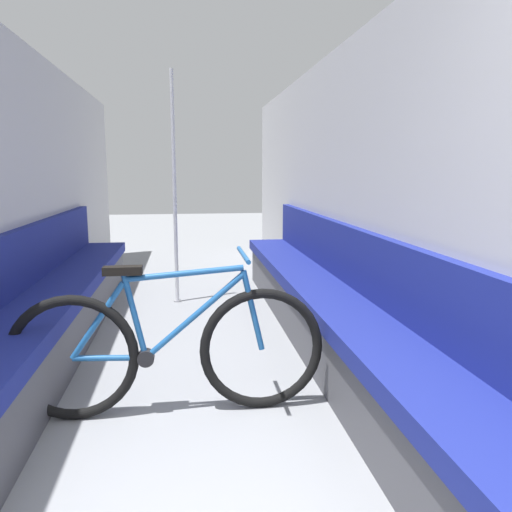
# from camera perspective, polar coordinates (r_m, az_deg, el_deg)

# --- Properties ---
(wall_right) EXTENTS (0.10, 9.18, 2.29)m
(wall_right) POSITION_cam_1_polar(r_m,az_deg,el_deg) (3.66, 12.48, 6.81)
(wall_right) COLOR #B2B2B7
(wall_right) RESTS_ON ground
(bench_seat_row_left) EXTENTS (0.48, 5.16, 0.92)m
(bench_seat_row_left) POSITION_cam_1_polar(r_m,az_deg,el_deg) (3.61, -23.56, -7.31)
(bench_seat_row_left) COLOR #4C4C51
(bench_seat_row_left) RESTS_ON ground
(bench_seat_row_right) EXTENTS (0.48, 5.16, 0.92)m
(bench_seat_row_right) POSITION_cam_1_polar(r_m,az_deg,el_deg) (3.62, 8.64, -6.54)
(bench_seat_row_right) COLOR #4C4C51
(bench_seat_row_right) RESTS_ON ground
(bicycle) EXTENTS (1.70, 0.46, 0.89)m
(bicycle) POSITION_cam_1_polar(r_m,az_deg,el_deg) (2.78, -9.90, -10.52)
(bicycle) COLOR black
(bicycle) RESTS_ON ground
(grab_pole_near) EXTENTS (0.08, 0.08, 2.27)m
(grab_pole_near) POSITION_cam_1_polar(r_m,az_deg,el_deg) (5.00, -9.29, 7.21)
(grab_pole_near) COLOR gray
(grab_pole_near) RESTS_ON ground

